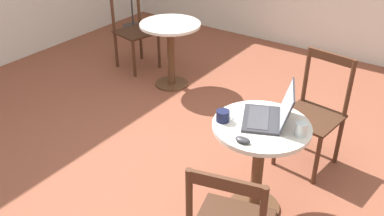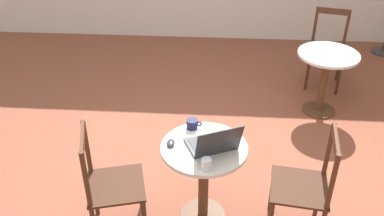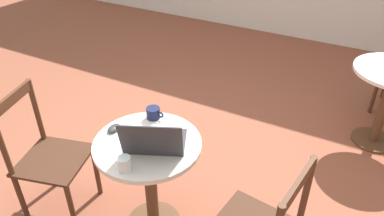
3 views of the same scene
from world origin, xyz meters
name	(u,v)px [view 1 (image 1 of 3)]	position (x,y,z in m)	size (l,w,h in m)	color
ground_plane	(187,184)	(0.00, 0.00, 0.00)	(16.00, 16.00, 0.00)	brown
cafe_table_near	(259,148)	(0.07, -0.55, 0.53)	(0.65, 0.65, 0.72)	#51331E
cafe_table_mid	(171,40)	(1.32, 1.16, 0.53)	(0.65, 0.65, 0.72)	#51331E
chair_near_right	(314,114)	(0.84, -0.65, 0.46)	(0.47, 0.47, 0.94)	#472819
chair_mid_back	(134,30)	(1.47, 1.82, 0.46)	(0.50, 0.50, 0.94)	#472819
laptop	(270,114)	(0.14, -0.57, 0.78)	(0.44, 0.43, 0.25)	#2D2D33
mouse	(243,140)	(-0.18, -0.55, 0.74)	(0.06, 0.10, 0.03)	#2D2D33
mug	(223,116)	(-0.03, -0.32, 0.76)	(0.12, 0.09, 0.08)	#141938
drinking_glass	(301,129)	(0.10, -0.81, 0.77)	(0.07, 0.07, 0.09)	silver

